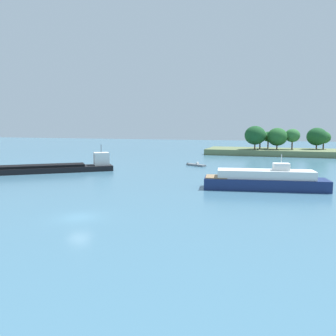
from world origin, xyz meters
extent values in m
plane|color=teal|center=(0.00, 0.00, 0.00)|extent=(400.00, 400.00, 0.00)
cube|color=#66754C|center=(21.48, 91.56, 0.96)|extent=(51.09, 17.48, 1.92)
cylinder|color=#513823|center=(12.12, 87.54, 2.89)|extent=(0.44, 0.44, 1.94)
ellipsoid|color=#194C23|center=(12.12, 87.54, 6.60)|extent=(6.87, 6.87, 6.18)
cylinder|color=#513823|center=(13.58, 90.76, 3.20)|extent=(0.44, 0.44, 2.56)
ellipsoid|color=#2D6B33|center=(13.58, 90.76, 6.34)|extent=(4.66, 4.66, 4.19)
cylinder|color=#513823|center=(16.11, 93.61, 3.20)|extent=(0.44, 0.44, 2.56)
ellipsoid|color=#194C23|center=(16.11, 93.61, 6.03)|extent=(3.87, 3.87, 3.48)
cylinder|color=#513823|center=(19.13, 89.43, 2.71)|extent=(0.44, 0.44, 1.59)
ellipsoid|color=#235B28|center=(19.13, 89.43, 6.12)|extent=(6.54, 6.54, 5.88)
cylinder|color=#513823|center=(23.89, 91.01, 3.26)|extent=(0.44, 0.44, 2.68)
ellipsoid|color=#2D6B33|center=(23.89, 91.01, 6.55)|extent=(4.87, 4.87, 4.38)
cylinder|color=#513823|center=(31.71, 94.84, 2.72)|extent=(0.44, 0.44, 1.59)
ellipsoid|color=#194C23|center=(31.71, 94.84, 6.15)|extent=(6.59, 6.59, 5.93)
cylinder|color=#513823|center=(33.94, 95.93, 2.98)|extent=(0.44, 0.44, 2.12)
ellipsoid|color=#235B28|center=(33.94, 95.93, 5.85)|extent=(4.53, 4.53, 4.07)
cube|color=slate|center=(0.85, 51.17, 0.22)|extent=(5.43, 3.86, 0.45)
cube|color=white|center=(1.21, 50.96, 0.70)|extent=(0.76, 0.81, 0.50)
cube|color=black|center=(-1.67, 52.61, 0.28)|extent=(0.40, 0.42, 0.56)
cube|color=black|center=(-27.61, 29.11, 0.57)|extent=(27.08, 21.99, 1.14)
cube|color=black|center=(-28.81, 28.22, 1.39)|extent=(19.40, 15.99, 0.50)
cube|color=white|center=(-17.32, 36.80, 2.54)|extent=(4.20, 4.11, 2.80)
cylinder|color=#333338|center=(-17.32, 36.80, 4.84)|extent=(0.12, 0.12, 1.80)
cube|color=navy|center=(18.46, 23.57, 0.87)|extent=(19.19, 7.28, 1.75)
cube|color=white|center=(18.46, 23.57, 2.40)|extent=(15.02, 5.99, 1.30)
cube|color=white|center=(20.78, 23.93, 3.60)|extent=(2.68, 2.36, 1.10)
cube|color=#937551|center=(11.06, 22.43, 1.83)|extent=(3.95, 4.51, 0.16)
cylinder|color=silver|center=(20.78, 23.93, 4.85)|extent=(0.10, 0.10, 1.40)
camera|label=1|loc=(20.81, -32.50, 9.98)|focal=37.60mm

